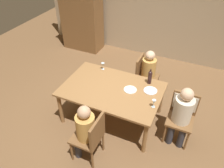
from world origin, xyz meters
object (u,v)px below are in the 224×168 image
(person_woman_host, at_px, (182,113))
(dinner_plate_host, at_px, (130,90))
(dining_table, at_px, (112,91))
(wine_bottle_tall_green, at_px, (150,77))
(wine_glass_centre, at_px, (103,65))
(wine_glass_near_left, at_px, (154,102))
(dinner_plate_guest_left, at_px, (150,91))
(person_man_bearded, at_px, (84,129))
(chair_near, at_px, (91,136))
(chair_right_end, at_px, (183,110))
(armoire_cabinet, at_px, (81,12))
(person_man_guest, at_px, (150,71))
(chair_far_right, at_px, (144,74))

(person_woman_host, bearing_deg, dinner_plate_host, -6.99)
(dining_table, distance_m, wine_bottle_tall_green, 0.75)
(dining_table, distance_m, wine_glass_centre, 0.68)
(wine_glass_near_left, distance_m, dinner_plate_host, 0.57)
(dining_table, xyz_separation_m, dinner_plate_host, (0.32, 0.09, 0.08))
(wine_glass_near_left, bearing_deg, dinner_plate_guest_left, 113.01)
(dining_table, height_order, dinner_plate_guest_left, dinner_plate_guest_left)
(person_man_bearded, distance_m, wine_bottle_tall_green, 1.55)
(dining_table, relative_size, chair_near, 1.96)
(chair_right_end, height_order, dinner_plate_guest_left, chair_right_end)
(dining_table, bearing_deg, armoire_cabinet, 130.50)
(armoire_cabinet, xyz_separation_m, wine_glass_near_left, (2.82, -2.50, -0.25))
(person_man_bearded, relative_size, dinner_plate_host, 4.73)
(armoire_cabinet, xyz_separation_m, dining_table, (2.00, -2.34, -0.43))
(chair_near, relative_size, wine_glass_centre, 6.17)
(wine_glass_near_left, bearing_deg, armoire_cabinet, 138.43)
(person_man_guest, xyz_separation_m, wine_glass_near_left, (0.39, -1.13, 0.20))
(wine_glass_near_left, bearing_deg, person_man_guest, 108.98)
(chair_far_right, distance_m, wine_glass_centre, 0.94)
(chair_near, xyz_separation_m, chair_far_right, (0.23, 1.94, 0.00))
(dinner_plate_guest_left, bearing_deg, person_man_guest, 106.88)
(person_man_bearded, relative_size, person_man_guest, 1.01)
(chair_right_end, relative_size, dinner_plate_host, 3.91)
(chair_near, bearing_deg, wine_glass_centre, 19.29)
(chair_near, height_order, dinner_plate_host, chair_near)
(wine_bottle_tall_green, bearing_deg, chair_right_end, -23.56)
(chair_near, distance_m, dinner_plate_host, 1.11)
(armoire_cabinet, relative_size, person_woman_host, 1.90)
(chair_near, xyz_separation_m, person_man_guest, (0.34, 1.94, 0.11))
(armoire_cabinet, xyz_separation_m, chair_near, (2.09, -3.31, -0.56))
(chair_near, xyz_separation_m, person_woman_host, (1.19, 0.95, 0.13))
(armoire_cabinet, relative_size, wine_glass_near_left, 14.63)
(dining_table, relative_size, wine_bottle_tall_green, 5.82)
(person_man_bearded, xyz_separation_m, wine_glass_centre, (-0.40, 1.47, 0.20))
(wine_glass_centre, distance_m, dinner_plate_host, 0.85)
(person_man_bearded, bearing_deg, armoire_cabinet, 30.79)
(person_man_guest, xyz_separation_m, dinner_plate_host, (-0.11, -0.88, 0.10))
(armoire_cabinet, relative_size, chair_far_right, 2.37)
(chair_right_end, relative_size, chair_near, 1.00)
(chair_right_end, distance_m, person_man_bearded, 1.71)
(person_woman_host, xyz_separation_m, dinner_plate_host, (-0.96, 0.12, 0.08))
(person_woman_host, bearing_deg, wine_glass_near_left, 16.17)
(person_man_bearded, distance_m, person_man_guest, 2.00)
(chair_far_right, xyz_separation_m, person_man_guest, (0.11, -0.00, 0.11))
(chair_near, bearing_deg, person_man_guest, -10.03)
(chair_right_end, bearing_deg, person_woman_host, 90.00)
(person_man_bearded, relative_size, wine_glass_centre, 7.48)
(chair_far_right, height_order, wine_bottle_tall_green, wine_bottle_tall_green)
(armoire_cabinet, height_order, dinner_plate_guest_left, armoire_cabinet)
(person_man_bearded, height_order, wine_glass_near_left, person_man_bearded)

